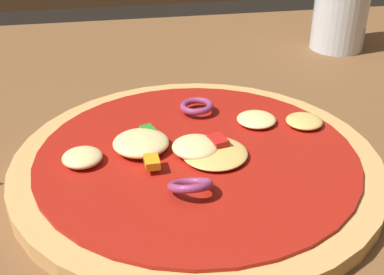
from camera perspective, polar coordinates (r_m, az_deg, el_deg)
name	(u,v)px	position (r m, az deg, el deg)	size (l,w,h in m)	color
dining_table	(133,204)	(0.40, -6.77, -7.57)	(1.17, 0.88, 0.04)	brown
pizza	(196,162)	(0.39, 0.47, -2.77)	(0.29, 0.29, 0.03)	tan
beer_glass	(342,6)	(0.67, 16.69, 14.17)	(0.07, 0.07, 0.13)	silver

